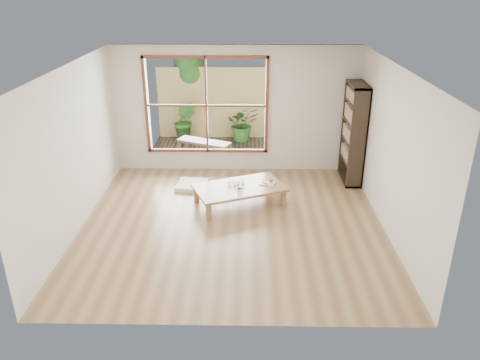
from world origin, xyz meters
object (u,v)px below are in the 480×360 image
Objects in this scene: bookshelf at (353,134)px; food_tray at (268,183)px; low_table at (240,189)px; garden_bench at (204,143)px.

food_tray is (-1.71, -1.01, -0.62)m from bookshelf.
bookshelf reaches higher than low_table.
bookshelf reaches higher than food_tray.
low_table is at bearing -45.63° from garden_bench.
bookshelf is 1.55× the size of garden_bench.
garden_bench is at bearing 87.39° from low_table.
garden_bench is (-0.85, 2.32, 0.05)m from low_table.
low_table is 2.59m from bookshelf.
food_tray is 0.25× the size of garden_bench.
low_table is 1.42× the size of garden_bench.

